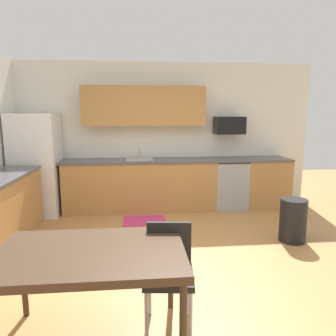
{
  "coord_description": "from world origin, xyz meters",
  "views": [
    {
      "loc": [
        -0.42,
        -3.34,
        1.75
      ],
      "look_at": [
        0.0,
        1.0,
        1.0
      ],
      "focal_mm": 33.41,
      "sensor_mm": 36.0,
      "label": 1
    }
  ],
  "objects_px": {
    "refrigerator": "(37,165)",
    "oven_range": "(229,184)",
    "trash_bin": "(293,220)",
    "dining_table": "(91,258)",
    "chair_near_table": "(169,266)",
    "microwave": "(229,125)"
  },
  "relations": [
    {
      "from": "microwave",
      "to": "chair_near_table",
      "type": "relative_size",
      "value": 0.64
    },
    {
      "from": "chair_near_table",
      "to": "trash_bin",
      "type": "relative_size",
      "value": 1.42
    },
    {
      "from": "oven_range",
      "to": "microwave",
      "type": "distance_m",
      "value": 1.1
    },
    {
      "from": "refrigerator",
      "to": "oven_range",
      "type": "height_order",
      "value": "refrigerator"
    },
    {
      "from": "dining_table",
      "to": "chair_near_table",
      "type": "relative_size",
      "value": 1.65
    },
    {
      "from": "trash_bin",
      "to": "microwave",
      "type": "bearing_deg",
      "value": 103.46
    },
    {
      "from": "refrigerator",
      "to": "trash_bin",
      "type": "relative_size",
      "value": 2.94
    },
    {
      "from": "microwave",
      "to": "trash_bin",
      "type": "relative_size",
      "value": 0.9
    },
    {
      "from": "refrigerator",
      "to": "dining_table",
      "type": "distance_m",
      "value": 3.63
    },
    {
      "from": "dining_table",
      "to": "chair_near_table",
      "type": "height_order",
      "value": "chair_near_table"
    },
    {
      "from": "microwave",
      "to": "dining_table",
      "type": "height_order",
      "value": "microwave"
    },
    {
      "from": "chair_near_table",
      "to": "dining_table",
      "type": "bearing_deg",
      "value": -162.47
    },
    {
      "from": "refrigerator",
      "to": "dining_table",
      "type": "xyz_separation_m",
      "value": [
        1.4,
        -3.35,
        -0.19
      ]
    },
    {
      "from": "refrigerator",
      "to": "dining_table",
      "type": "relative_size",
      "value": 1.26
    },
    {
      "from": "oven_range",
      "to": "trash_bin",
      "type": "height_order",
      "value": "oven_range"
    },
    {
      "from": "oven_range",
      "to": "trash_bin",
      "type": "distance_m",
      "value": 1.74
    },
    {
      "from": "oven_range",
      "to": "dining_table",
      "type": "xyz_separation_m",
      "value": [
        -2.07,
        -3.43,
        0.24
      ]
    },
    {
      "from": "microwave",
      "to": "chair_near_table",
      "type": "distance_m",
      "value": 3.79
    },
    {
      "from": "oven_range",
      "to": "chair_near_table",
      "type": "distance_m",
      "value": 3.55
    },
    {
      "from": "refrigerator",
      "to": "chair_near_table",
      "type": "distance_m",
      "value": 3.75
    },
    {
      "from": "chair_near_table",
      "to": "trash_bin",
      "type": "height_order",
      "value": "chair_near_table"
    },
    {
      "from": "refrigerator",
      "to": "trash_bin",
      "type": "distance_m",
      "value": 4.24
    }
  ]
}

